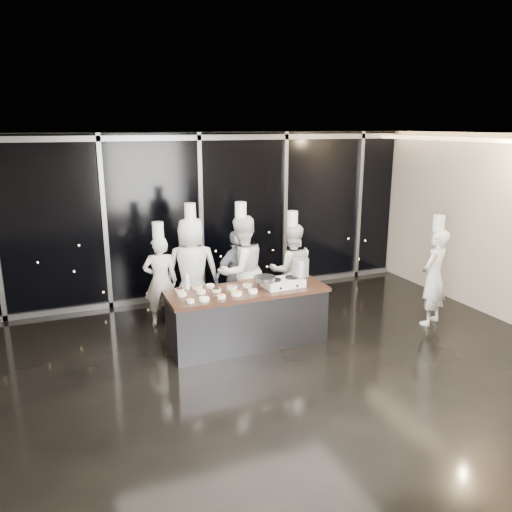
# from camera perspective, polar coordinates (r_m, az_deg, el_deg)

# --- Properties ---
(ground) EXTENTS (9.00, 9.00, 0.00)m
(ground) POSITION_cam_1_polar(r_m,az_deg,el_deg) (7.21, 1.66, -12.75)
(ground) COLOR black
(ground) RESTS_ON ground
(room_shell) EXTENTS (9.02, 7.02, 3.21)m
(room_shell) POSITION_cam_1_polar(r_m,az_deg,el_deg) (6.56, 3.22, 5.23)
(room_shell) COLOR beige
(room_shell) RESTS_ON ground
(window_wall) EXTENTS (8.90, 0.11, 3.20)m
(window_wall) POSITION_cam_1_polar(r_m,az_deg,el_deg) (9.79, -6.38, 4.48)
(window_wall) COLOR black
(window_wall) RESTS_ON ground
(demo_counter) EXTENTS (2.46, 0.86, 0.90)m
(demo_counter) POSITION_cam_1_polar(r_m,az_deg,el_deg) (7.78, -0.99, -6.94)
(demo_counter) COLOR #36363B
(demo_counter) RESTS_ON ground
(stove) EXTENTS (0.63, 0.42, 0.14)m
(stove) POSITION_cam_1_polar(r_m,az_deg,el_deg) (7.74, 3.10, -3.05)
(stove) COLOR silver
(stove) RESTS_ON demo_counter
(frying_pan) EXTENTS (0.59, 0.35, 0.06)m
(frying_pan) POSITION_cam_1_polar(r_m,az_deg,el_deg) (7.59, 0.94, -2.58)
(frying_pan) COLOR gray
(frying_pan) RESTS_ON stove
(stock_pot) EXTENTS (0.28, 0.28, 0.27)m
(stock_pot) POSITION_cam_1_polar(r_m,az_deg,el_deg) (7.83, 5.09, -1.28)
(stock_pot) COLOR silver
(stock_pot) RESTS_ON stove
(prep_bowls) EXTENTS (1.19, 0.71, 0.05)m
(prep_bowls) POSITION_cam_1_polar(r_m,az_deg,el_deg) (7.49, -4.70, -4.03)
(prep_bowls) COLOR white
(prep_bowls) RESTS_ON demo_counter
(squeeze_bottle) EXTENTS (0.08, 0.08, 0.28)m
(squeeze_bottle) POSITION_cam_1_polar(r_m,az_deg,el_deg) (7.65, -7.88, -2.87)
(squeeze_bottle) COLOR silver
(squeeze_bottle) RESTS_ON demo_counter
(chef_far_left) EXTENTS (0.63, 0.48, 1.80)m
(chef_far_left) POSITION_cam_1_polar(r_m,az_deg,el_deg) (8.53, -10.87, -2.71)
(chef_far_left) COLOR silver
(chef_far_left) RESTS_ON ground
(chef_left) EXTENTS (1.02, 0.79, 2.08)m
(chef_left) POSITION_cam_1_polar(r_m,az_deg,el_deg) (8.56, -7.32, -1.60)
(chef_left) COLOR silver
(chef_left) RESTS_ON ground
(chef_center) EXTENTS (1.09, 0.97, 2.11)m
(chef_center) POSITION_cam_1_polar(r_m,az_deg,el_deg) (8.45, -1.71, -1.63)
(chef_center) COLOR silver
(chef_center) RESTS_ON ground
(guest) EXTENTS (0.99, 0.58, 1.59)m
(guest) POSITION_cam_1_polar(r_m,az_deg,el_deg) (8.70, -2.07, -2.18)
(guest) COLOR #15193B
(guest) RESTS_ON ground
(chef_right) EXTENTS (0.92, 0.79, 1.90)m
(chef_right) POSITION_cam_1_polar(r_m,az_deg,el_deg) (8.86, 4.07, -1.58)
(chef_right) COLOR silver
(chef_right) RESTS_ON ground
(chef_side) EXTENTS (0.72, 0.62, 1.89)m
(chef_side) POSITION_cam_1_polar(r_m,az_deg,el_deg) (8.96, 19.64, -2.17)
(chef_side) COLOR silver
(chef_side) RESTS_ON ground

